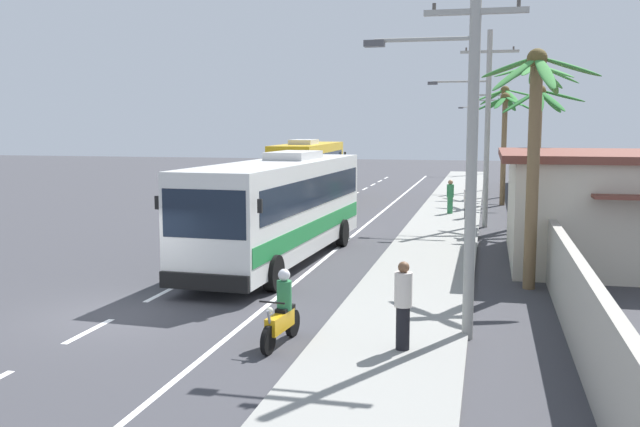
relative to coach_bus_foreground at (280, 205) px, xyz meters
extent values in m
plane|color=#3A3A3F|center=(-1.89, -7.56, -1.93)|extent=(160.00, 160.00, 0.00)
cube|color=gray|center=(4.91, 2.44, -1.86)|extent=(3.20, 90.00, 0.14)
cube|color=white|center=(-1.89, -8.97, -1.93)|extent=(0.16, 2.00, 0.01)
cube|color=white|center=(-1.89, -5.25, -1.93)|extent=(0.16, 2.00, 0.01)
cube|color=white|center=(-1.89, -1.53, -1.93)|extent=(0.16, 2.00, 0.01)
cube|color=white|center=(-1.89, 2.18, -1.93)|extent=(0.16, 2.00, 0.01)
cube|color=white|center=(-1.89, 5.90, -1.93)|extent=(0.16, 2.00, 0.01)
cube|color=white|center=(-1.89, 9.62, -1.93)|extent=(0.16, 2.00, 0.01)
cube|color=white|center=(-1.89, 13.34, -1.93)|extent=(0.16, 2.00, 0.01)
cube|color=white|center=(-1.89, 17.06, -1.93)|extent=(0.16, 2.00, 0.01)
cube|color=white|center=(-1.89, 20.77, -1.93)|extent=(0.16, 2.00, 0.01)
cube|color=white|center=(-1.89, 24.49, -1.93)|extent=(0.16, 2.00, 0.01)
cube|color=white|center=(-1.89, 28.21, -1.93)|extent=(0.16, 2.00, 0.01)
cube|color=white|center=(-1.89, 31.93, -1.93)|extent=(0.16, 2.00, 0.01)
cube|color=white|center=(-1.89, 35.65, -1.93)|extent=(0.16, 2.00, 0.01)
cube|color=white|center=(-1.89, 39.36, -1.93)|extent=(0.16, 2.00, 0.01)
cube|color=white|center=(1.35, 7.44, -1.93)|extent=(0.14, 70.00, 0.01)
cube|color=#9E998E|center=(8.71, 6.44, -0.98)|extent=(0.24, 60.00, 1.90)
cube|color=silver|center=(0.00, -0.03, -0.02)|extent=(3.12, 12.11, 3.04)
cube|color=#192333|center=(0.01, 0.17, 0.51)|extent=(3.11, 11.15, 0.97)
cube|color=#192333|center=(-0.28, -5.98, 0.43)|extent=(2.35, 0.21, 1.28)
cube|color=#1E843D|center=(0.00, -0.03, -0.71)|extent=(3.15, 11.87, 0.55)
cube|color=black|center=(-0.29, -6.07, -1.34)|extent=(2.51, 0.28, 0.44)
cube|color=#B7B7B7|center=(0.07, 1.47, 1.64)|extent=(1.53, 2.70, 0.28)
cube|color=black|center=(1.18, -5.84, 0.66)|extent=(0.12, 0.09, 0.36)
cube|color=black|center=(-1.73, -5.70, 0.66)|extent=(0.12, 0.09, 0.36)
cylinder|color=black|center=(1.05, -4.28, -1.41)|extent=(0.37, 1.05, 1.04)
cylinder|color=black|center=(-1.45, -4.16, -1.41)|extent=(0.37, 1.05, 1.04)
cylinder|color=black|center=(1.42, 3.51, -1.41)|extent=(0.37, 1.05, 1.04)
cylinder|color=black|center=(-1.08, 3.63, -1.41)|extent=(0.37, 1.05, 1.04)
cube|color=gold|center=(-3.83, 19.05, 0.02)|extent=(2.83, 11.11, 3.12)
cube|color=#192333|center=(-3.82, 18.85, 0.56)|extent=(2.82, 10.23, 1.00)
cube|color=#192333|center=(-4.02, 24.52, 0.49)|extent=(2.23, 0.18, 1.31)
cube|color=blue|center=(-3.83, 19.05, -0.68)|extent=(2.85, 10.89, 0.56)
cube|color=black|center=(-4.03, 24.61, -1.34)|extent=(2.38, 0.25, 0.44)
cube|color=#B7B7B7|center=(-3.78, 17.67, 1.72)|extent=(1.42, 2.47, 0.28)
cube|color=black|center=(-5.41, 24.26, 0.72)|extent=(0.12, 0.08, 0.36)
cube|color=black|center=(-2.63, 24.36, 0.72)|extent=(0.12, 0.08, 0.36)
cylinder|color=black|center=(-5.15, 22.87, -1.41)|extent=(0.36, 1.05, 1.04)
cylinder|color=black|center=(-2.78, 22.95, -1.41)|extent=(0.36, 1.05, 1.04)
cylinder|color=black|center=(-4.89, 15.70, -1.41)|extent=(0.36, 1.05, 1.04)
cylinder|color=black|center=(-2.52, 15.79, -1.41)|extent=(0.36, 1.05, 1.04)
cylinder|color=black|center=(2.57, -9.64, -1.63)|extent=(0.16, 0.61, 0.60)
cylinder|color=black|center=(2.71, -8.29, -1.63)|extent=(0.18, 0.61, 0.60)
cube|color=gold|center=(2.64, -9.01, -1.41)|extent=(0.35, 1.12, 0.36)
cube|color=black|center=(2.67, -8.71, -1.21)|extent=(0.30, 0.62, 0.12)
cylinder|color=gray|center=(2.58, -9.52, -1.33)|extent=(0.09, 0.32, 0.67)
cylinder|color=black|center=(2.59, -9.42, -0.89)|extent=(0.56, 0.10, 0.04)
sphere|color=#EAEACC|center=(2.58, -9.54, -1.03)|extent=(0.14, 0.14, 0.14)
cylinder|color=#2D7A47|center=(2.66, -8.76, -0.90)|extent=(0.32, 0.32, 0.63)
sphere|color=white|center=(2.66, -8.76, -0.45)|extent=(0.26, 0.26, 0.26)
cylinder|color=black|center=(5.90, 12.10, -1.40)|extent=(0.28, 0.28, 0.78)
cylinder|color=beige|center=(5.90, 12.10, -0.70)|extent=(0.36, 0.36, 0.62)
sphere|color=tan|center=(5.90, 12.10, -0.30)|extent=(0.20, 0.20, 0.20)
cylinder|color=#2D7A47|center=(4.99, 13.70, -1.38)|extent=(0.28, 0.28, 0.83)
cylinder|color=#2D7A47|center=(4.99, 13.70, -0.63)|extent=(0.36, 0.36, 0.66)
sphere|color=#9E704C|center=(4.99, 13.70, -0.19)|extent=(0.24, 0.24, 0.24)
cylinder|color=black|center=(5.24, -9.08, -1.35)|extent=(0.28, 0.28, 0.89)
cylinder|color=beige|center=(5.24, -9.08, -0.56)|extent=(0.36, 0.36, 0.70)
sphere|color=brown|center=(5.24, -9.08, -0.10)|extent=(0.23, 0.23, 0.23)
cylinder|color=#9E9E99|center=(6.48, -7.59, 2.20)|extent=(0.24, 0.24, 8.26)
cube|color=#9E9E99|center=(6.48, -7.59, 5.05)|extent=(2.14, 0.12, 0.12)
cylinder|color=#4C4742|center=(5.63, -7.59, 5.17)|extent=(0.08, 0.08, 0.16)
cylinder|color=#4C4742|center=(7.34, -7.59, 5.17)|extent=(0.08, 0.08, 0.16)
cylinder|color=#9E9E99|center=(5.43, -7.59, 4.51)|extent=(2.11, 0.09, 0.09)
cube|color=#4C4C51|center=(4.37, -7.59, 4.45)|extent=(0.44, 0.24, 0.14)
cylinder|color=#9E9E99|center=(6.75, 10.01, 2.48)|extent=(0.24, 0.24, 8.83)
cube|color=#9E9E99|center=(6.75, 10.01, 5.94)|extent=(2.55, 0.12, 0.12)
cylinder|color=#4C4742|center=(5.73, 10.01, 6.06)|extent=(0.08, 0.08, 0.16)
cylinder|color=#4C4742|center=(7.77, 10.01, 6.06)|extent=(0.08, 0.08, 0.16)
cylinder|color=#9E9E99|center=(5.51, 10.01, 4.65)|extent=(2.48, 0.09, 0.09)
cube|color=#4C4C51|center=(4.27, 10.01, 4.59)|extent=(0.44, 0.24, 0.14)
cylinder|color=#9E9E99|center=(6.75, 27.60, 2.10)|extent=(0.24, 0.24, 8.06)
cube|color=#9E9E99|center=(6.75, 27.60, 4.74)|extent=(2.16, 0.12, 0.12)
cylinder|color=#4C4742|center=(5.89, 27.60, 4.86)|extent=(0.08, 0.08, 0.16)
cylinder|color=#4C4742|center=(7.62, 27.60, 4.86)|extent=(0.08, 0.08, 0.16)
cylinder|color=#9E9E99|center=(6.71, 45.19, 2.25)|extent=(0.24, 0.24, 8.36)
cube|color=#9E9E99|center=(6.71, 45.19, 4.96)|extent=(2.27, 0.12, 0.12)
cylinder|color=#4C4742|center=(5.80, 45.19, 5.08)|extent=(0.08, 0.08, 0.16)
cylinder|color=#4C4742|center=(7.62, 45.19, 5.08)|extent=(0.08, 0.08, 0.16)
cylinder|color=#9E9E99|center=(5.46, 45.19, 4.35)|extent=(2.49, 0.09, 0.09)
cube|color=#4C4C51|center=(4.21, 45.19, 4.29)|extent=(0.44, 0.24, 0.14)
cylinder|color=brown|center=(8.82, 11.14, 1.70)|extent=(0.34, 0.34, 7.27)
ellipsoid|color=#3D893D|center=(9.78, 11.28, 5.01)|extent=(2.03, 0.64, 0.96)
ellipsoid|color=#3D893D|center=(9.47, 11.81, 4.92)|extent=(1.60, 1.63, 1.14)
ellipsoid|color=#3D893D|center=(8.77, 12.13, 5.03)|extent=(0.46, 2.03, 0.92)
ellipsoid|color=#3D893D|center=(7.92, 11.43, 4.94)|extent=(1.95, 0.94, 1.10)
ellipsoid|color=#3D893D|center=(7.89, 10.70, 5.15)|extent=(2.04, 1.22, 0.69)
ellipsoid|color=#3D893D|center=(8.48, 10.18, 5.13)|extent=(1.02, 2.08, 0.73)
ellipsoid|color=#3D893D|center=(9.59, 10.49, 5.09)|extent=(1.80, 1.61, 0.80)
sphere|color=brown|center=(8.82, 11.14, 5.38)|extent=(0.56, 0.56, 0.56)
cylinder|color=brown|center=(8.05, -2.27, 1.27)|extent=(0.34, 0.34, 6.41)
ellipsoid|color=#3D893D|center=(8.93, -2.11, 4.31)|extent=(1.85, 0.68, 0.65)
ellipsoid|color=#3D893D|center=(8.40, -1.56, 4.10)|extent=(1.04, 1.65, 1.06)
ellipsoid|color=#3D893D|center=(7.31, -1.78, 4.34)|extent=(1.72, 1.31, 0.59)
ellipsoid|color=#3D893D|center=(7.47, -2.81, 4.10)|extent=(1.46, 1.37, 1.07)
ellipsoid|color=#3D893D|center=(8.23, -3.05, 4.10)|extent=(0.71, 1.69, 1.06)
sphere|color=brown|center=(8.05, -2.27, 4.53)|extent=(0.56, 0.56, 0.56)
cylinder|color=brown|center=(7.69, 19.46, 1.15)|extent=(0.30, 0.30, 6.16)
ellipsoid|color=#28702D|center=(8.52, 19.30, 3.89)|extent=(1.79, 0.68, 0.97)
ellipsoid|color=#28702D|center=(7.99, 20.27, 3.93)|extent=(0.97, 1.80, 0.90)
ellipsoid|color=#28702D|center=(7.15, 20.15, 3.95)|extent=(1.38, 1.65, 0.85)
ellipsoid|color=#28702D|center=(6.83, 19.50, 3.91)|extent=(1.78, 0.45, 0.94)
ellipsoid|color=#28702D|center=(7.39, 18.62, 3.96)|extent=(0.94, 1.83, 0.83)
ellipsoid|color=#28702D|center=(8.13, 18.66, 4.04)|extent=(1.21, 1.80, 0.68)
sphere|color=brown|center=(7.69, 19.46, 4.27)|extent=(0.56, 0.56, 0.56)
cylinder|color=brown|center=(7.75, 24.19, 1.46)|extent=(0.26, 0.26, 6.78)
ellipsoid|color=#337F33|center=(8.78, 24.08, 4.69)|extent=(2.12, 0.58, 0.64)
ellipsoid|color=#337F33|center=(7.91, 25.11, 4.43)|extent=(0.68, 1.95, 1.15)
ellipsoid|color=#337F33|center=(6.98, 24.76, 4.48)|extent=(1.80, 1.46, 1.04)
ellipsoid|color=#337F33|center=(6.84, 23.77, 4.58)|extent=(2.00, 1.19, 0.86)
ellipsoid|color=#337F33|center=(8.15, 23.31, 4.50)|extent=(1.15, 1.95, 1.02)
sphere|color=brown|center=(7.75, 24.19, 4.90)|extent=(0.56, 0.56, 0.56)
cylinder|color=brown|center=(8.81, 8.15, 1.06)|extent=(0.31, 0.31, 5.98)
ellipsoid|color=#28702D|center=(9.74, 8.24, 3.91)|extent=(1.92, 0.54, 0.60)
ellipsoid|color=#28702D|center=(9.31, 8.84, 3.69)|extent=(1.33, 1.63, 1.01)
ellipsoid|color=#28702D|center=(8.74, 9.01, 3.71)|extent=(0.52, 1.80, 0.98)
ellipsoid|color=#28702D|center=(8.10, 8.62, 3.71)|extent=(1.68, 1.28, 0.98)
ellipsoid|color=#28702D|center=(8.07, 7.77, 3.67)|extent=(1.70, 1.11, 1.06)
ellipsoid|color=#28702D|center=(8.78, 7.31, 3.67)|extent=(0.42, 1.75, 1.05)
ellipsoid|color=#28702D|center=(9.27, 7.44, 3.69)|extent=(1.25, 1.67, 1.02)
sphere|color=brown|center=(8.81, 8.15, 4.10)|extent=(0.56, 0.56, 0.56)
camera|label=1|loc=(6.82, -23.03, 2.72)|focal=39.95mm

